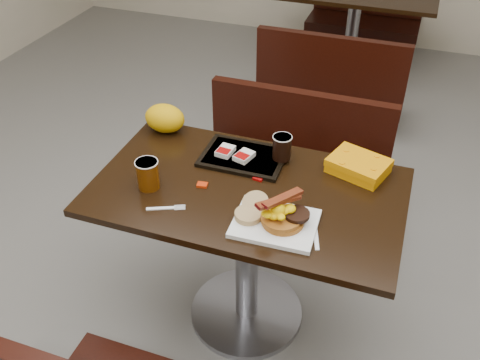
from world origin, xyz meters
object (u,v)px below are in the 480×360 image
(bench_far_s, at_px, (334,76))
(hashbrown_sleeve_right, at_px, (244,156))
(table_far, at_px, (351,37))
(coffee_cup_near, at_px, (148,175))
(clamshell, at_px, (358,166))
(platter, at_px, (275,223))
(pancake_stack, at_px, (283,219))
(table_near, at_px, (247,257))
(tray, at_px, (244,157))
(bench_near_n, at_px, (289,170))
(bench_far_n, at_px, (364,11))
(coffee_cup_far, at_px, (282,147))
(knife, at_px, (316,233))
(paper_bag, at_px, (165,118))
(fork, at_px, (160,208))
(hashbrown_sleeve_left, at_px, (225,151))

(bench_far_s, xyz_separation_m, hashbrown_sleeve_right, (-0.07, -1.73, 0.42))
(table_far, height_order, hashbrown_sleeve_right, hashbrown_sleeve_right)
(coffee_cup_near, relative_size, clamshell, 0.53)
(platter, distance_m, pancake_stack, 0.04)
(table_near, relative_size, tray, 3.49)
(bench_near_n, xyz_separation_m, coffee_cup_near, (-0.37, -0.82, 0.45))
(bench_far_n, bearing_deg, coffee_cup_far, -88.67)
(clamshell, bearing_deg, knife, -82.82)
(bench_far_s, bearing_deg, bench_far_n, 90.00)
(table_near, distance_m, paper_bag, 0.71)
(fork, height_order, knife, same)
(hashbrown_sleeve_left, height_order, clamshell, clamshell)
(coffee_cup_far, bearing_deg, clamshell, 5.30)
(table_near, xyz_separation_m, hashbrown_sleeve_right, (-0.07, 0.17, 0.40))
(bench_far_n, xyz_separation_m, platter, (0.16, -3.47, 0.40))
(tray, xyz_separation_m, clamshell, (0.47, 0.06, 0.02))
(hashbrown_sleeve_right, bearing_deg, pancake_stack, -36.24)
(bench_far_s, bearing_deg, coffee_cup_far, -87.55)
(bench_near_n, bearing_deg, table_near, -90.00)
(platter, xyz_separation_m, knife, (0.15, 0.01, -0.01))
(fork, distance_m, coffee_cup_far, 0.56)
(bench_far_s, height_order, tray, tray)
(bench_far_n, xyz_separation_m, pancake_stack, (0.19, -3.47, 0.42))
(bench_near_n, bearing_deg, pancake_stack, -77.86)
(bench_far_s, distance_m, clamshell, 1.74)
(fork, bearing_deg, coffee_cup_far, 29.15)
(bench_far_n, relative_size, hashbrown_sleeve_right, 12.01)
(hashbrown_sleeve_right, distance_m, paper_bag, 0.43)
(bench_near_n, height_order, platter, platter)
(bench_near_n, bearing_deg, tray, -99.04)
(table_far, xyz_separation_m, bench_far_n, (0.00, 0.70, -0.02))
(pancake_stack, bearing_deg, clamshell, 64.60)
(platter, height_order, hashbrown_sleeve_right, hashbrown_sleeve_right)
(bench_far_s, height_order, paper_bag, paper_bag)
(bench_near_n, relative_size, fork, 6.94)
(bench_far_s, distance_m, knife, 2.12)
(table_far, relative_size, clamshell, 5.36)
(bench_far_s, relative_size, knife, 5.75)
(table_near, height_order, bench_near_n, table_near)
(hashbrown_sleeve_left, distance_m, hashbrown_sleeve_right, 0.09)
(bench_far_n, xyz_separation_m, knife, (0.30, -3.46, 0.39))
(clamshell, bearing_deg, bench_far_n, 115.18)
(hashbrown_sleeve_left, relative_size, hashbrown_sleeve_right, 0.99)
(hashbrown_sleeve_right, bearing_deg, bench_far_n, 104.58)
(knife, xyz_separation_m, clamshell, (0.08, 0.41, 0.03))
(knife, distance_m, hashbrown_sleeve_right, 0.50)
(coffee_cup_far, bearing_deg, paper_bag, 173.74)
(platter, bearing_deg, coffee_cup_far, 100.55)
(pancake_stack, bearing_deg, bench_far_n, 93.07)
(bench_far_s, relative_size, bench_far_n, 1.00)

